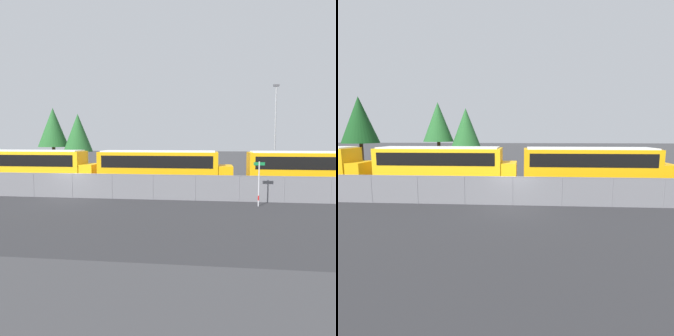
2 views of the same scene
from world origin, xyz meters
The scene contains 10 objects.
ground_plane centered at (0.00, 0.00, 0.00)m, with size 200.00×200.00×0.00m, color #38383A.
road_strip centered at (0.00, -6.00, 0.00)m, with size 94.43×12.00×0.01m.
fence centered at (0.00, 0.00, 0.93)m, with size 60.50×0.07×1.83m.
school_bus_1 centered at (-5.85, 4.87, 1.99)m, with size 11.34×2.63×3.36m.
school_bus_2 centered at (5.97, 4.62, 1.99)m, with size 11.34×2.63×3.36m.
school_bus_3 centered at (18.45, 4.45, 1.99)m, with size 11.34×2.63×3.36m.
street_sign centered at (13.20, -1.47, 1.54)m, with size 0.70×0.09×2.90m.
light_pole centered at (16.79, 12.39, 5.37)m, with size 0.60×0.24×9.95m.
tree_1 centered at (-6.65, 17.35, 5.15)m, with size 3.70×3.70×7.58m.
tree_2 centered at (-10.71, 18.83, 5.89)m, with size 3.98×3.98×8.51m.
Camera 1 is at (10.01, -22.87, 4.29)m, focal length 35.00 mm.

